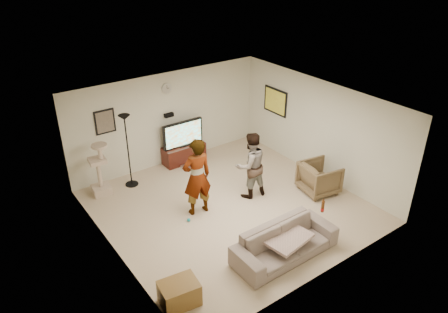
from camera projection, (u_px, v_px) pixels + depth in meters
floor at (230, 207)px, 9.78m from camera, size 5.50×5.50×0.02m
ceiling at (230, 104)px, 8.61m from camera, size 5.50×5.50×0.02m
wall_back at (168, 119)px, 11.17m from camera, size 5.50×0.04×2.50m
wall_front at (326, 220)px, 7.22m from camera, size 5.50×0.04×2.50m
wall_left at (110, 200)px, 7.77m from camera, size 0.04×5.50×2.50m
wall_right at (318, 129)px, 10.61m from camera, size 0.04×5.50×2.50m
wall_clock at (167, 88)px, 10.75m from camera, size 0.26×0.04×0.26m
wall_speaker at (169, 115)px, 11.06m from camera, size 0.25×0.10×0.10m
picture_back at (105, 122)px, 10.11m from camera, size 0.42×0.03×0.52m
picture_right at (275, 101)px, 11.64m from camera, size 0.03×0.78×0.62m
tv_stand at (184, 153)px, 11.61m from camera, size 1.17×0.45×0.49m
console_box at (190, 166)px, 11.38m from camera, size 0.40×0.30×0.07m
tv at (183, 134)px, 11.33m from camera, size 1.17×0.08×0.69m
tv_screen at (184, 134)px, 11.30m from camera, size 1.08×0.01×0.61m
floor_lamp at (128, 151)px, 10.20m from camera, size 0.32×0.32×1.87m
cat_tree at (99, 169)px, 9.97m from camera, size 0.46×0.46×1.32m
person_left at (197, 177)px, 9.17m from camera, size 0.71×0.51×1.81m
person_right at (250, 165)px, 9.83m from camera, size 0.86×0.71×1.62m
sofa at (285, 242)px, 8.15m from camera, size 2.14×0.84×0.62m
throw_blanket at (286, 237)px, 8.11m from camera, size 1.00×0.83×0.06m
beer_bottle at (323, 206)px, 8.46m from camera, size 0.06×0.06×0.25m
armchair at (319, 178)px, 10.17m from camera, size 0.97×0.95×0.76m
side_table at (179, 293)px, 7.12m from camera, size 0.70×0.57×0.43m
toy_ball at (189, 220)px, 9.25m from camera, size 0.08×0.08×0.08m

